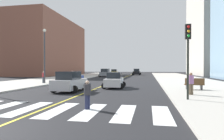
{
  "coord_description": "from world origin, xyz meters",
  "views": [
    {
      "loc": [
        5.65,
        -5.84,
        2.26
      ],
      "look_at": [
        -1.69,
        33.79,
        1.85
      ],
      "focal_mm": 31.47,
      "sensor_mm": 36.0,
      "label": 1
    }
  ],
  "objects_px": {
    "pedestrian_walking_west": "(44,76)",
    "street_lamp": "(44,51)",
    "car_yellow_second": "(114,72)",
    "pedestrian_crossing": "(87,93)",
    "car_black_fourth": "(137,72)",
    "car_silver_fifth": "(70,82)",
    "pedestrian_waiting_east": "(191,83)",
    "car_white_sixth": "(114,81)",
    "traffic_light_near_corner": "(188,47)",
    "park_bench": "(194,84)",
    "car_gray_third": "(105,73)",
    "car_blue_nearest": "(73,78)"
  },
  "relations": [
    {
      "from": "car_gray_third",
      "to": "pedestrian_waiting_east",
      "type": "height_order",
      "value": "car_gray_third"
    },
    {
      "from": "car_silver_fifth",
      "to": "pedestrian_walking_west",
      "type": "distance_m",
      "value": 10.52
    },
    {
      "from": "car_blue_nearest",
      "to": "pedestrian_walking_west",
      "type": "height_order",
      "value": "car_blue_nearest"
    },
    {
      "from": "car_silver_fifth",
      "to": "car_blue_nearest",
      "type": "bearing_deg",
      "value": 112.16
    },
    {
      "from": "car_silver_fifth",
      "to": "pedestrian_crossing",
      "type": "height_order",
      "value": "car_silver_fifth"
    },
    {
      "from": "car_black_fourth",
      "to": "street_lamp",
      "type": "height_order",
      "value": "street_lamp"
    },
    {
      "from": "car_blue_nearest",
      "to": "park_bench",
      "type": "height_order",
      "value": "car_blue_nearest"
    },
    {
      "from": "car_blue_nearest",
      "to": "street_lamp",
      "type": "height_order",
      "value": "street_lamp"
    },
    {
      "from": "car_blue_nearest",
      "to": "car_white_sixth",
      "type": "bearing_deg",
      "value": -37.93
    },
    {
      "from": "car_silver_fifth",
      "to": "traffic_light_near_corner",
      "type": "bearing_deg",
      "value": -19.17
    },
    {
      "from": "car_black_fourth",
      "to": "pedestrian_waiting_east",
      "type": "distance_m",
      "value": 48.02
    },
    {
      "from": "car_silver_fifth",
      "to": "car_black_fourth",
      "type": "bearing_deg",
      "value": 87.81
    },
    {
      "from": "car_white_sixth",
      "to": "pedestrian_walking_west",
      "type": "bearing_deg",
      "value": -20.41
    },
    {
      "from": "car_black_fourth",
      "to": "pedestrian_walking_west",
      "type": "relative_size",
      "value": 2.78
    },
    {
      "from": "car_yellow_second",
      "to": "car_gray_third",
      "type": "xyz_separation_m",
      "value": [
        -0.17,
        -12.45,
        0.11
      ]
    },
    {
      "from": "street_lamp",
      "to": "car_black_fourth",
      "type": "bearing_deg",
      "value": 74.58
    },
    {
      "from": "car_silver_fifth",
      "to": "car_white_sixth",
      "type": "distance_m",
      "value": 5.54
    },
    {
      "from": "park_bench",
      "to": "car_yellow_second",
      "type": "bearing_deg",
      "value": 18.53
    },
    {
      "from": "pedestrian_crossing",
      "to": "pedestrian_walking_west",
      "type": "relative_size",
      "value": 0.96
    },
    {
      "from": "car_yellow_second",
      "to": "pedestrian_waiting_east",
      "type": "bearing_deg",
      "value": -74.17
    },
    {
      "from": "car_white_sixth",
      "to": "pedestrian_waiting_east",
      "type": "bearing_deg",
      "value": 139.39
    },
    {
      "from": "car_black_fourth",
      "to": "park_bench",
      "type": "relative_size",
      "value": 2.52
    },
    {
      "from": "pedestrian_walking_west",
      "to": "car_blue_nearest",
      "type": "bearing_deg",
      "value": 169.19
    },
    {
      "from": "car_black_fourth",
      "to": "car_white_sixth",
      "type": "height_order",
      "value": "car_black_fourth"
    },
    {
      "from": "pedestrian_crossing",
      "to": "street_lamp",
      "type": "height_order",
      "value": "street_lamp"
    },
    {
      "from": "car_silver_fifth",
      "to": "pedestrian_walking_west",
      "type": "relative_size",
      "value": 2.68
    },
    {
      "from": "car_silver_fifth",
      "to": "car_white_sixth",
      "type": "height_order",
      "value": "car_silver_fifth"
    },
    {
      "from": "car_white_sixth",
      "to": "pedestrian_crossing",
      "type": "distance_m",
      "value": 11.72
    },
    {
      "from": "car_yellow_second",
      "to": "pedestrian_walking_west",
      "type": "relative_size",
      "value": 2.55
    },
    {
      "from": "car_blue_nearest",
      "to": "traffic_light_near_corner",
      "type": "height_order",
      "value": "traffic_light_near_corner"
    },
    {
      "from": "car_black_fourth",
      "to": "car_silver_fifth",
      "type": "bearing_deg",
      "value": 86.21
    },
    {
      "from": "traffic_light_near_corner",
      "to": "car_black_fourth",
      "type": "bearing_deg",
      "value": -82.8
    },
    {
      "from": "car_gray_third",
      "to": "park_bench",
      "type": "distance_m",
      "value": 32.99
    },
    {
      "from": "car_white_sixth",
      "to": "car_gray_third",
      "type": "bearing_deg",
      "value": -77.88
    },
    {
      "from": "car_yellow_second",
      "to": "pedestrian_crossing",
      "type": "height_order",
      "value": "car_yellow_second"
    },
    {
      "from": "car_black_fourth",
      "to": "street_lamp",
      "type": "distance_m",
      "value": 40.13
    },
    {
      "from": "car_black_fourth",
      "to": "traffic_light_near_corner",
      "type": "distance_m",
      "value": 50.51
    },
    {
      "from": "car_gray_third",
      "to": "car_black_fourth",
      "type": "height_order",
      "value": "car_gray_third"
    },
    {
      "from": "pedestrian_crossing",
      "to": "car_white_sixth",
      "type": "bearing_deg",
      "value": 24.94
    },
    {
      "from": "car_gray_third",
      "to": "pedestrian_walking_west",
      "type": "distance_m",
      "value": 24.23
    },
    {
      "from": "traffic_light_near_corner",
      "to": "pedestrian_waiting_east",
      "type": "distance_m",
      "value": 3.68
    },
    {
      "from": "car_gray_third",
      "to": "traffic_light_near_corner",
      "type": "height_order",
      "value": "traffic_light_near_corner"
    },
    {
      "from": "car_yellow_second",
      "to": "car_gray_third",
      "type": "distance_m",
      "value": 12.46
    },
    {
      "from": "pedestrian_walking_west",
      "to": "pedestrian_crossing",
      "type": "bearing_deg",
      "value": 87.78
    },
    {
      "from": "park_bench",
      "to": "pedestrian_walking_west",
      "type": "xyz_separation_m",
      "value": [
        -19.01,
        5.27,
        0.37
      ]
    },
    {
      "from": "car_gray_third",
      "to": "park_bench",
      "type": "relative_size",
      "value": 2.61
    },
    {
      "from": "car_silver_fifth",
      "to": "pedestrian_crossing",
      "type": "bearing_deg",
      "value": -58.63
    },
    {
      "from": "car_black_fourth",
      "to": "pedestrian_waiting_east",
      "type": "relative_size",
      "value": 2.62
    },
    {
      "from": "pedestrian_waiting_east",
      "to": "pedestrian_walking_west",
      "type": "bearing_deg",
      "value": -45.32
    },
    {
      "from": "pedestrian_walking_west",
      "to": "street_lamp",
      "type": "relative_size",
      "value": 0.22
    }
  ]
}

